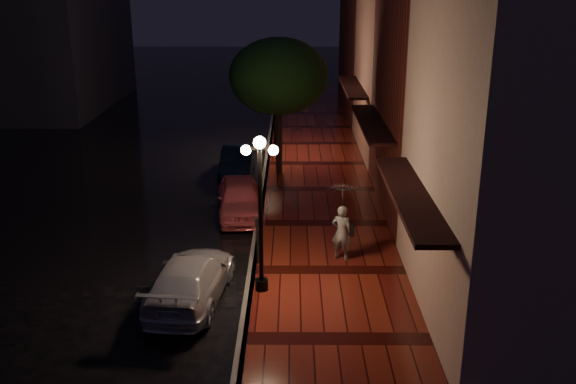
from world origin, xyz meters
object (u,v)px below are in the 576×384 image
(streetlamp_far, at_px, (275,104))
(navy_car, at_px, (237,161))
(woman_with_umbrella, at_px, (342,210))
(street_tree, at_px, (279,79))
(silver_car, at_px, (191,279))
(pink_car, at_px, (240,198))
(streetlamp_near, at_px, (260,206))
(parking_meter, at_px, (257,236))

(streetlamp_far, distance_m, navy_car, 3.86)
(navy_car, xyz_separation_m, woman_with_umbrella, (3.89, -9.01, 1.09))
(street_tree, xyz_separation_m, woman_with_umbrella, (2.06, -8.95, -2.51))
(streetlamp_far, height_order, silver_car, streetlamp_far)
(street_tree, height_order, woman_with_umbrella, street_tree)
(navy_car, xyz_separation_m, silver_car, (-0.31, -11.42, -0.00))
(streetlamp_far, xyz_separation_m, pink_car, (-1.07, -7.90, -1.93))
(pink_car, height_order, woman_with_umbrella, woman_with_umbrella)
(woman_with_umbrella, bearing_deg, navy_car, -44.37)
(streetlamp_near, xyz_separation_m, pink_car, (-1.07, 6.10, -1.93))
(navy_car, relative_size, woman_with_umbrella, 1.62)
(navy_car, bearing_deg, silver_car, -91.30)
(streetlamp_far, bearing_deg, pink_car, -97.74)
(navy_car, relative_size, parking_meter, 2.76)
(streetlamp_near, relative_size, street_tree, 0.74)
(parking_meter, bearing_deg, streetlamp_near, -89.96)
(woman_with_umbrella, bearing_deg, parking_meter, 29.60)
(pink_car, xyz_separation_m, parking_meter, (0.87, -4.38, 0.33))
(streetlamp_far, relative_size, navy_car, 1.11)
(street_tree, relative_size, parking_meter, 4.12)
(streetlamp_far, distance_m, pink_car, 8.20)
(streetlamp_far, xyz_separation_m, parking_meter, (-0.20, -12.28, -1.60))
(streetlamp_near, xyz_separation_m, streetlamp_far, (0.00, 14.00, 0.00))
(streetlamp_near, bearing_deg, streetlamp_far, 90.00)
(streetlamp_far, height_order, pink_car, streetlamp_far)
(streetlamp_far, relative_size, street_tree, 0.74)
(streetlamp_far, distance_m, street_tree, 3.44)
(woman_with_umbrella, xyz_separation_m, parking_meter, (-2.52, -0.32, -0.73))
(streetlamp_near, bearing_deg, parking_meter, 96.62)
(street_tree, relative_size, pink_car, 1.47)
(parking_meter, bearing_deg, navy_car, 91.74)
(streetlamp_far, xyz_separation_m, street_tree, (0.26, -3.01, 1.64))
(streetlamp_near, bearing_deg, navy_car, 98.06)
(navy_car, height_order, woman_with_umbrella, woman_with_umbrella)
(streetlamp_near, bearing_deg, pink_car, 99.97)
(navy_car, xyz_separation_m, parking_meter, (1.37, -9.34, 0.36))
(woman_with_umbrella, distance_m, parking_meter, 2.64)
(street_tree, relative_size, silver_car, 1.32)
(pink_car, height_order, parking_meter, parking_meter)
(streetlamp_far, height_order, woman_with_umbrella, streetlamp_far)
(silver_car, bearing_deg, pink_car, -91.08)
(street_tree, bearing_deg, pink_car, -105.25)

